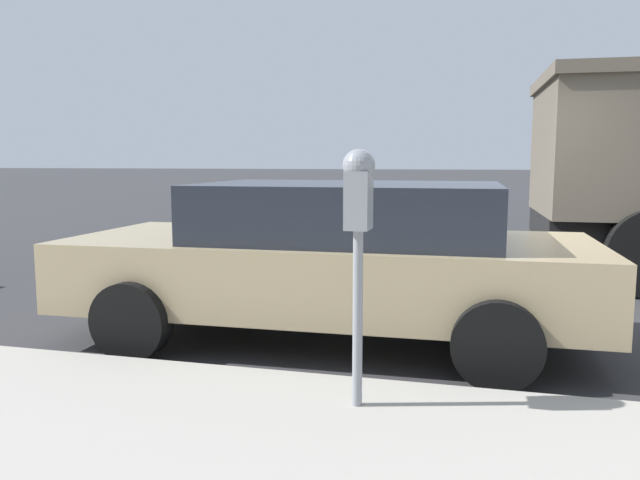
{
  "coord_description": "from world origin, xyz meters",
  "views": [
    {
      "loc": [
        -6.25,
        0.13,
        1.59
      ],
      "look_at": [
        -2.58,
        1.08,
        1.11
      ],
      "focal_mm": 35.0,
      "sensor_mm": 36.0,
      "label": 1
    }
  ],
  "objects": [
    {
      "name": "ground_plane",
      "position": [
        0.0,
        0.0,
        0.0
      ],
      "size": [
        220.0,
        220.0,
        0.0
      ],
      "primitive_type": "plane",
      "color": "#333335"
    },
    {
      "name": "car_tan",
      "position": [
        -0.92,
        1.37,
        0.75
      ],
      "size": [
        2.23,
        4.59,
        1.4
      ],
      "rotation": [
        0.0,
        0.0,
        0.02
      ],
      "color": "tan",
      "rests_on": "ground_plane"
    },
    {
      "name": "parking_meter",
      "position": [
        -2.68,
        0.82,
        1.3
      ],
      "size": [
        0.21,
        0.19,
        1.54
      ],
      "color": "gray",
      "rests_on": "sidewalk"
    }
  ]
}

